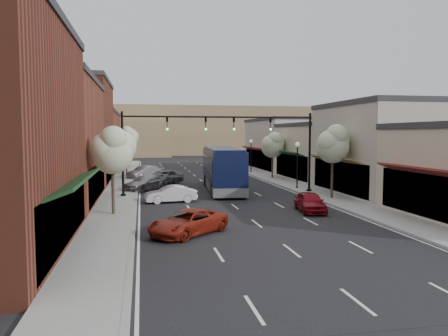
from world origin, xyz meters
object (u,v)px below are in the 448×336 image
parked_car_c (145,183)px  parked_car_a (188,222)px  tree_left_far (126,139)px  lamp_post_far (251,150)px  parked_car_b (171,194)px  parked_car_d (162,177)px  tree_right_far (273,144)px  tree_left_near (113,149)px  signal_mast_left (152,141)px  lamp_post_near (297,157)px  parked_car_e (144,172)px  signal_mast_right (284,140)px  coach_bus (222,168)px  red_hatchback (310,202)px  tree_right_near (333,143)px

parked_car_c → parked_car_a: bearing=-42.2°
tree_left_far → lamp_post_far: size_ratio=1.38×
parked_car_b → parked_car_d: size_ratio=0.86×
tree_right_far → tree_left_near: (-16.60, -20.00, 0.23)m
parked_car_b → parked_car_c: (-1.83, 7.56, 0.05)m
signal_mast_left → parked_car_b: (1.25, -3.20, -3.98)m
tree_left_near → lamp_post_near: size_ratio=1.28×
lamp_post_far → parked_car_e: size_ratio=0.98×
lamp_post_near → parked_car_b: lamp_post_near is taller
parked_car_a → parked_car_e: size_ratio=1.02×
signal_mast_left → parked_car_d: bearing=82.5°
signal_mast_right → lamp_post_near: size_ratio=1.85×
tree_left_far → coach_bus: (9.05, -14.78, -2.57)m
lamp_post_near → lamp_post_far: 17.50m
lamp_post_far → red_hatchback: (-3.31, -28.96, -2.34)m
tree_left_far → parked_car_e: tree_left_far is taller
lamp_post_near → parked_car_c: (-14.00, 1.86, -2.31)m
tree_left_near → parked_car_d: (3.80, 16.92, -3.45)m
tree_right_near → parked_car_d: tree_right_near is taller
lamp_post_near → parked_car_c: lamp_post_near is taller
parked_car_d → parked_car_e: bearing=165.6°
parked_car_a → parked_car_e: bearing=141.6°
signal_mast_left → lamp_post_far: signal_mast_left is taller
lamp_post_near → parked_car_b: bearing=-154.9°
signal_mast_left → parked_car_a: signal_mast_left is taller
tree_left_near → coach_bus: (9.05, 11.22, -2.19)m
tree_right_far → lamp_post_far: tree_right_far is taller
tree_left_far → tree_left_near: bearing=-90.0°
parked_car_e → coach_bus: bearing=-19.1°
parked_car_b → parked_car_e: size_ratio=0.86×
tree_right_far → lamp_post_near: 9.51m
parked_car_e → tree_right_far: bearing=28.1°
signal_mast_left → lamp_post_far: (13.42, 20.00, -1.62)m
coach_bus → parked_car_e: (-7.00, 12.00, -1.29)m
tree_right_near → parked_car_c: (-14.55, 8.42, -3.76)m
signal_mast_right → parked_car_d: (-10.07, 8.87, -3.85)m
parked_car_e → tree_right_near: bearing=-12.3°
red_hatchback → parked_car_d: bearing=124.3°
parked_car_e → tree_left_far: bearing=167.0°
tree_right_near → parked_car_b: size_ratio=1.53×
lamp_post_near → parked_car_c: size_ratio=0.93×
coach_bus → parked_car_e: coach_bus is taller
coach_bus → parked_car_b: bearing=-124.6°
tree_left_near → lamp_post_far: bearing=60.2°
red_hatchback → parked_car_e: size_ratio=0.87×
tree_right_near → tree_right_far: tree_right_near is taller
red_hatchback → parked_car_d: parked_car_d is taller
parked_car_b → tree_left_near: bearing=-45.3°
lamp_post_near → coach_bus: (-7.00, 0.67, -0.97)m
lamp_post_near → parked_car_e: size_ratio=0.98×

